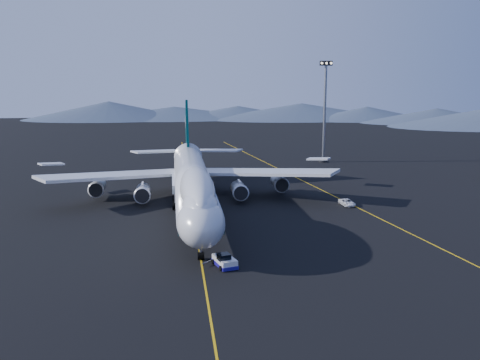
{
  "coord_description": "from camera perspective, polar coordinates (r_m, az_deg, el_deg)",
  "views": [
    {
      "loc": [
        -3.43,
        -96.45,
        24.52
      ],
      "look_at": [
        8.67,
        -0.7,
        6.0
      ],
      "focal_mm": 40.0,
      "sensor_mm": 36.0,
      "label": 1
    }
  ],
  "objects": [
    {
      "name": "ground",
      "position": [
        99.58,
        -5.02,
        -3.43
      ],
      "size": [
        500.0,
        500.0,
        0.0
      ],
      "primitive_type": "plane",
      "color": "black",
      "rests_on": "ground"
    },
    {
      "name": "taxiway_line_main",
      "position": [
        99.58,
        -5.02,
        -3.43
      ],
      "size": [
        0.25,
        220.0,
        0.01
      ],
      "primitive_type": "cube",
      "color": "#E7AE0D",
      "rests_on": "ground"
    },
    {
      "name": "taxiway_line_side",
      "position": [
        114.24,
        9.99,
        -1.69
      ],
      "size": [
        28.08,
        198.09,
        0.01
      ],
      "primitive_type": "cube",
      "rotation": [
        0.0,
        0.0,
        0.14
      ],
      "color": "#E7AE0D",
      "rests_on": "ground"
    },
    {
      "name": "boeing_747",
      "position": [
        98.35,
        -5.07,
        -0.15
      ],
      "size": [
        59.62,
        72.43,
        19.37
      ],
      "color": "silver",
      "rests_on": "ground"
    },
    {
      "name": "pushback_tug",
      "position": [
        71.39,
        -1.64,
        -8.72
      ],
      "size": [
        3.41,
        4.81,
        1.9
      ],
      "rotation": [
        0.0,
        0.0,
        0.28
      ],
      "color": "silver",
      "rests_on": "ground"
    },
    {
      "name": "service_van",
      "position": [
        106.23,
        11.35,
        -2.36
      ],
      "size": [
        2.54,
        4.65,
        1.24
      ],
      "primitive_type": "imported",
      "rotation": [
        0.0,
        0.0,
        0.11
      ],
      "color": "white",
      "rests_on": "ground"
    },
    {
      "name": "floodlight_mast",
      "position": [
        158.41,
        9.02,
        7.22
      ],
      "size": [
        3.62,
        2.71,
        29.26
      ],
      "rotation": [
        0.0,
        0.0,
        0.43
      ],
      "color": "black",
      "rests_on": "ground"
    }
  ]
}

